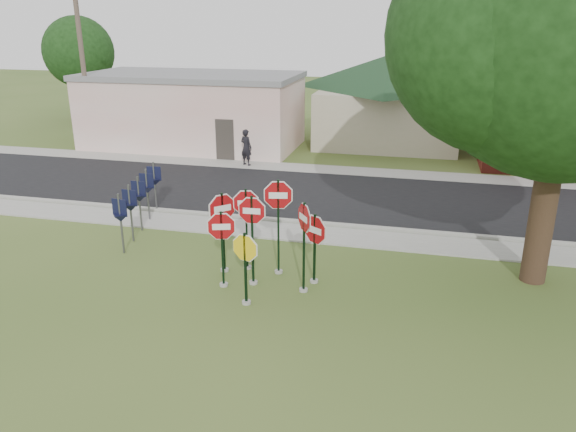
% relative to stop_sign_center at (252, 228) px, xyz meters
% --- Properties ---
extents(ground, '(120.00, 120.00, 0.00)m').
position_rel_stop_sign_center_xyz_m(ground, '(0.28, -1.36, -1.72)').
color(ground, '#3C5520').
rests_on(ground, ground).
extents(sidewalk_near, '(60.00, 1.60, 0.06)m').
position_rel_stop_sign_center_xyz_m(sidewalk_near, '(0.28, 4.14, -1.69)').
color(sidewalk_near, gray).
rests_on(sidewalk_near, ground).
extents(road, '(60.00, 7.00, 0.04)m').
position_rel_stop_sign_center_xyz_m(road, '(0.28, 8.64, -1.70)').
color(road, black).
rests_on(road, ground).
extents(sidewalk_far, '(60.00, 1.60, 0.06)m').
position_rel_stop_sign_center_xyz_m(sidewalk_far, '(0.28, 12.94, -1.69)').
color(sidewalk_far, gray).
rests_on(sidewalk_far, ground).
extents(curb, '(60.00, 0.20, 0.14)m').
position_rel_stop_sign_center_xyz_m(curb, '(0.28, 5.14, -1.65)').
color(curb, gray).
rests_on(curb, ground).
extents(stop_sign_center, '(1.07, 0.24, 2.74)m').
position_rel_stop_sign_center_xyz_m(stop_sign_center, '(0.00, 0.00, 0.00)').
color(stop_sign_center, gray).
rests_on(stop_sign_center, ground).
extents(stop_sign_yellow, '(1.00, 0.27, 2.12)m').
position_rel_stop_sign_center_xyz_m(stop_sign_yellow, '(0.16, -1.18, -0.47)').
color(stop_sign_yellow, gray).
rests_on(stop_sign_yellow, ground).
extents(stop_sign_left, '(1.04, 0.33, 2.34)m').
position_rel_stop_sign_center_xyz_m(stop_sign_left, '(-0.78, -0.33, -0.29)').
color(stop_sign_left, gray).
rests_on(stop_sign_left, ground).
extents(stop_sign_right, '(0.64, 0.89, 2.71)m').
position_rel_stop_sign_center_xyz_m(stop_sign_right, '(1.49, -0.11, -0.02)').
color(stop_sign_right, gray).
rests_on(stop_sign_right, ground).
extents(stop_sign_back_right, '(1.14, 0.25, 3.00)m').
position_rel_stop_sign_center_xyz_m(stop_sign_back_right, '(0.52, 0.87, 0.21)').
color(stop_sign_back_right, gray).
rests_on(stop_sign_back_right, ground).
extents(stop_sign_back_left, '(1.00, 0.34, 2.62)m').
position_rel_stop_sign_center_xyz_m(stop_sign_back_left, '(-0.48, 0.95, -0.09)').
color(stop_sign_back_left, gray).
rests_on(stop_sign_back_left, ground).
extents(stop_sign_far_right, '(0.97, 0.65, 2.19)m').
position_rel_stop_sign_center_xyz_m(stop_sign_far_right, '(1.67, 0.50, -0.40)').
color(stop_sign_far_right, gray).
rests_on(stop_sign_far_right, ground).
extents(stop_sign_far_left, '(0.81, 0.87, 2.58)m').
position_rel_stop_sign_center_xyz_m(stop_sign_far_left, '(-1.09, 0.61, -0.10)').
color(stop_sign_far_left, gray).
rests_on(stop_sign_far_left, ground).
extents(route_sign_row, '(1.43, 4.63, 2.00)m').
position_rel_stop_sign_center_xyz_m(route_sign_row, '(-5.12, 3.14, -0.49)').
color(route_sign_row, '#59595E').
rests_on(route_sign_row, ground).
extents(building_stucco, '(12.20, 6.20, 4.20)m').
position_rel_stop_sign_center_xyz_m(building_stucco, '(-8.72, 16.64, 0.43)').
color(building_stucco, silver).
rests_on(building_stucco, ground).
extents(building_house, '(11.60, 11.60, 6.20)m').
position_rel_stop_sign_center_xyz_m(building_house, '(2.29, 20.64, 1.93)').
color(building_house, '#B4A78F').
rests_on(building_house, ground).
extents(oak_tree, '(11.60, 11.00, 11.05)m').
position_rel_stop_sign_center_xyz_m(oak_tree, '(7.78, 2.14, 5.33)').
color(oak_tree, '#302315').
rests_on(oak_tree, ground).
extents(utility_pole_near, '(2.20, 0.26, 9.50)m').
position_rel_stop_sign_center_xyz_m(utility_pole_near, '(-13.72, 13.84, 3.25)').
color(utility_pole_near, '#4A3B31').
rests_on(utility_pole_near, ground).
extents(bg_tree_left, '(4.90, 4.90, 7.35)m').
position_rel_stop_sign_center_xyz_m(bg_tree_left, '(-19.72, 22.64, 3.16)').
color(bg_tree_left, '#302315').
rests_on(bg_tree_left, ground).
extents(pedestrian, '(0.79, 0.67, 1.84)m').
position_rel_stop_sign_center_xyz_m(pedestrian, '(-4.29, 12.81, -0.74)').
color(pedestrian, black).
rests_on(pedestrian, sidewalk_far).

